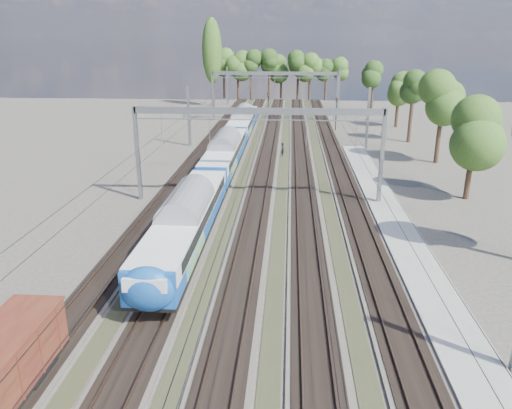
# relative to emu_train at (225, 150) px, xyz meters

# --- Properties ---
(track_bed) EXTENTS (21.00, 130.00, 0.34)m
(track_bed) POSITION_rel_emu_train_xyz_m (4.50, 4.67, -2.63)
(track_bed) COLOR #47423A
(track_bed) RESTS_ON ground
(platform) EXTENTS (3.00, 70.00, 0.30)m
(platform) POSITION_rel_emu_train_xyz_m (16.50, -20.33, -2.58)
(platform) COLOR gray
(platform) RESTS_ON ground
(catenary) EXTENTS (25.65, 130.00, 9.00)m
(catenary) POSITION_rel_emu_train_xyz_m (4.83, 12.36, 3.67)
(catenary) COLOR gray
(catenary) RESTS_ON ground
(tree_belt) EXTENTS (40.12, 99.36, 12.14)m
(tree_belt) POSITION_rel_emu_train_xyz_m (10.83, 53.44, 5.57)
(tree_belt) COLOR black
(tree_belt) RESTS_ON ground
(poplar) EXTENTS (4.40, 4.40, 19.04)m
(poplar) POSITION_rel_emu_train_xyz_m (-10.00, 57.67, 9.16)
(poplar) COLOR black
(poplar) RESTS_ON ground
(emu_train) EXTENTS (3.17, 67.02, 4.64)m
(emu_train) POSITION_rel_emu_train_xyz_m (0.00, 0.00, 0.00)
(emu_train) COLOR black
(emu_train) RESTS_ON ground
(worker) EXTENTS (0.45, 0.69, 1.89)m
(worker) POSITION_rel_emu_train_xyz_m (6.59, 8.70, -1.79)
(worker) COLOR black
(worker) RESTS_ON ground
(signal_near) EXTENTS (0.39, 0.37, 5.54)m
(signal_near) POSITION_rel_emu_train_xyz_m (3.49, 34.61, 0.78)
(signal_near) COLOR black
(signal_near) RESTS_ON ground
(signal_far) EXTENTS (0.36, 0.33, 5.47)m
(signal_far) POSITION_rel_emu_train_xyz_m (15.14, 28.54, 0.73)
(signal_far) COLOR black
(signal_far) RESTS_ON ground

